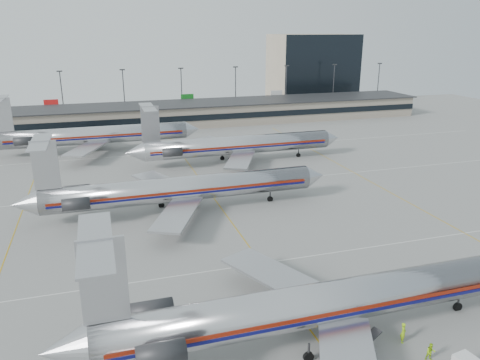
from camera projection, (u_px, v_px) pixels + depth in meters
name	position (u px, v px, depth m)	size (l,w,h in m)	color
ground	(294.00, 308.00, 47.58)	(260.00, 260.00, 0.00)	gray
apron_markings	(262.00, 263.00, 56.67)	(160.00, 0.15, 0.02)	silver
terminal	(160.00, 115.00, 135.66)	(162.00, 17.00, 6.25)	gray
light_mast_row	(153.00, 90.00, 146.73)	(163.60, 0.40, 15.28)	#38383D
distant_building	(312.00, 69.00, 177.34)	(30.00, 20.00, 25.00)	tan
jet_foreground	(320.00, 304.00, 41.84)	(48.60, 28.62, 12.72)	silver
jet_second_row	(176.00, 189.00, 71.64)	(48.27, 28.42, 12.63)	silver
jet_third_row	(235.00, 145.00, 98.34)	(46.98, 28.90, 12.85)	silver
jet_back_row	(92.00, 135.00, 106.89)	(48.37, 29.75, 13.22)	silver
belt_loader	(358.00, 354.00, 40.05)	(4.40, 2.41, 2.25)	gray
ramp_worker_near	(403.00, 333.00, 42.23)	(0.72, 0.47, 1.96)	#A0DC14
ramp_worker_far	(431.00, 352.00, 39.96)	(0.79, 0.61, 1.62)	#A1DC14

